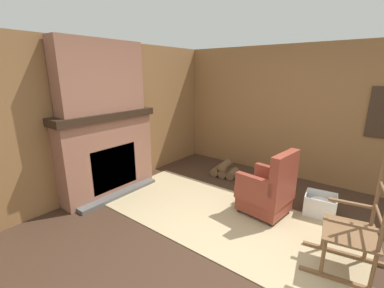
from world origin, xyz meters
The scene contains 12 objects.
ground_plane centered at (0.00, 0.00, 0.00)m, with size 14.00×14.00×0.00m, color #3D281C.
wood_panel_wall_left centered at (-2.58, 0.00, 1.22)m, with size 0.06×5.69×2.44m.
wood_panel_wall_back centered at (0.03, 2.58, 1.22)m, with size 5.69×0.09×2.44m.
fireplace_hearth centered at (-2.37, 0.00, 0.67)m, with size 0.53×1.68×1.35m.
chimney_breast centered at (-2.38, 0.00, 1.88)m, with size 0.28×1.39×1.06m.
area_rug centered at (-0.53, 0.46, 0.01)m, with size 3.56×1.61×0.01m.
armchair centered at (-0.04, 0.92, 0.36)m, with size 0.70×0.66×0.96m.
rocking_chair centered at (1.04, 0.39, 0.43)m, with size 0.87×0.62×1.29m.
firewood_stack centered at (-1.22, 1.77, 0.11)m, with size 0.52×0.38×0.30m.
laundry_basket centered at (0.56, 1.38, 0.15)m, with size 0.45×0.42×0.29m.
oil_lamp_vase centered at (-2.42, -0.23, 1.44)m, with size 0.10×0.10×0.25m.
storage_case centered at (-2.42, 0.20, 1.41)m, with size 0.13×0.21×0.12m.
Camera 1 is at (1.11, -2.30, 1.96)m, focal length 24.00 mm.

